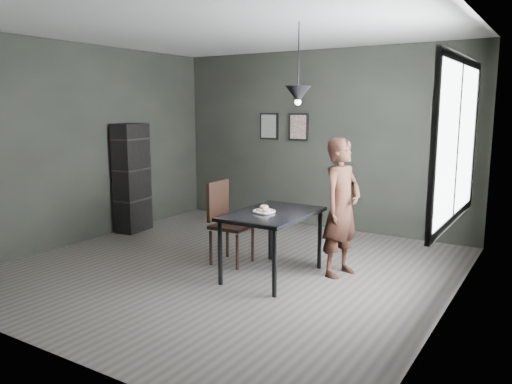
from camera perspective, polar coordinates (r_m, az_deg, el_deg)
The scene contains 13 objects.
ground at distance 6.12m, azimuth -3.06°, elevation -8.57°, with size 5.00×5.00×0.00m, color #393531.
back_wall at distance 8.01m, azimuth 7.21°, elevation 5.92°, with size 5.00×0.10×2.80m, color black.
ceiling at distance 5.88m, azimuth -3.32°, elevation 18.31°, with size 5.00×5.00×0.02m.
window_assembly at distance 5.04m, azimuth 22.00°, elevation 5.38°, with size 0.04×1.96×1.56m.
cafe_table at distance 5.63m, azimuth 1.89°, elevation -3.09°, with size 0.80×1.20×0.75m.
white_plate at distance 5.59m, azimuth 0.93°, elevation -2.29°, with size 0.23×0.23×0.01m, color white.
donut_pile at distance 5.59m, azimuth 0.93°, elevation -1.97°, with size 0.17×0.17×0.08m.
woman at distance 5.75m, azimuth 9.73°, elevation -1.77°, with size 0.58×0.38×1.58m, color black.
wood_chair at distance 6.17m, azimuth -3.50°, elevation -2.85°, with size 0.46×0.46×1.02m.
shelf_unit at distance 7.94m, azimuth -13.98°, elevation 1.57°, with size 0.32×0.56×1.67m, color black.
pendant_lamp at distance 5.46m, azimuth 4.82°, elevation 11.06°, with size 0.28×0.28×0.86m.
framed_print_left at distance 8.38m, azimuth 1.51°, elevation 7.52°, with size 0.34×0.04×0.44m.
framed_print_right at distance 8.12m, azimuth 4.88°, elevation 7.42°, with size 0.34×0.04×0.44m.
Camera 1 is at (3.35, -4.76, 1.92)m, focal length 35.00 mm.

